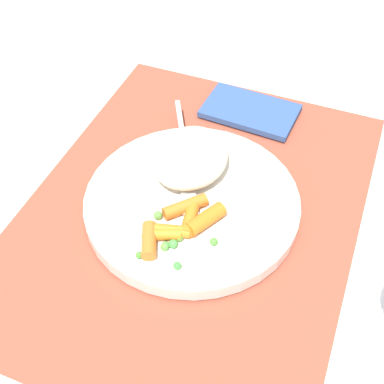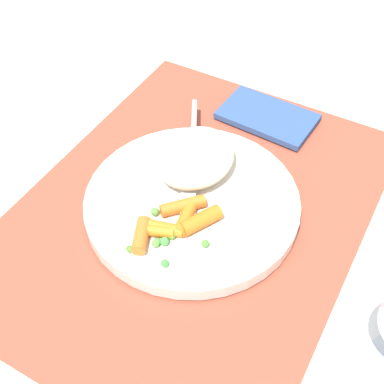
{
  "view_description": "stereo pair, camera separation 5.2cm",
  "coord_description": "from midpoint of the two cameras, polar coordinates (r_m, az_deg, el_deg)",
  "views": [
    {
      "loc": [
        0.36,
        0.14,
        0.45
      ],
      "look_at": [
        0.0,
        0.0,
        0.03
      ],
      "focal_mm": 49.6,
      "sensor_mm": 36.0,
      "label": 1
    },
    {
      "loc": [
        0.34,
        0.19,
        0.45
      ],
      "look_at": [
        0.0,
        0.0,
        0.03
      ],
      "focal_mm": 49.6,
      "sensor_mm": 36.0,
      "label": 2
    }
  ],
  "objects": [
    {
      "name": "napkin",
      "position": [
        0.71,
        4.17,
        8.62
      ],
      "size": [
        0.08,
        0.13,
        0.01
      ],
      "primitive_type": "cube",
      "rotation": [
        0.0,
        0.0,
        -0.06
      ],
      "color": "#33518C",
      "rests_on": "placemat"
    },
    {
      "name": "pea_scatter",
      "position": [
        0.54,
        -4.91,
        -4.99
      ],
      "size": [
        0.08,
        0.08,
        0.01
      ],
      "color": "green",
      "rests_on": "plate"
    },
    {
      "name": "fork",
      "position": [
        0.61,
        -2.95,
        2.63
      ],
      "size": [
        0.18,
        0.1,
        0.01
      ],
      "color": "silver",
      "rests_on": "plate"
    },
    {
      "name": "placemat",
      "position": [
        0.6,
        -2.51,
        -2.05
      ],
      "size": [
        0.48,
        0.36,
        0.01
      ],
      "primitive_type": "cube",
      "color": "#9E4733",
      "rests_on": "ground_plane"
    },
    {
      "name": "rice_mound",
      "position": [
        0.6,
        -2.74,
        3.65
      ],
      "size": [
        0.1,
        0.09,
        0.04
      ],
      "primitive_type": "ellipsoid",
      "color": "beige",
      "rests_on": "plate"
    },
    {
      "name": "carrot_portion",
      "position": [
        0.55,
        -3.93,
        -3.57
      ],
      "size": [
        0.1,
        0.08,
        0.02
      ],
      "color": "orange",
      "rests_on": "plate"
    },
    {
      "name": "ground_plane",
      "position": [
        0.6,
        -2.51,
        -2.24
      ],
      "size": [
        2.4,
        2.4,
        0.0
      ],
      "primitive_type": "plane",
      "color": "white"
    },
    {
      "name": "plate",
      "position": [
        0.59,
        -2.55,
        -1.33
      ],
      "size": [
        0.24,
        0.24,
        0.02
      ],
      "primitive_type": "cylinder",
      "color": "silver",
      "rests_on": "placemat"
    }
  ]
}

